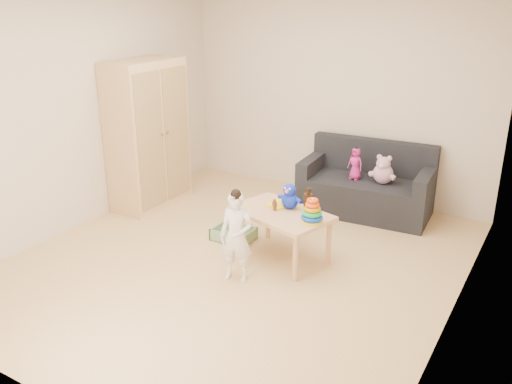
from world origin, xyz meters
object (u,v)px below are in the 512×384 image
Objects in this scene: play_table at (281,235)px; toddler at (236,238)px; wardrobe at (148,135)px; sofa at (365,196)px.

play_table is 1.13× the size of toddler.
wardrobe is 1.87× the size of play_table.
wardrobe is at bearing 167.29° from play_table.
toddler is at bearing -104.17° from play_table.
sofa is at bearing 63.80° from toddler.
play_table is at bearing -105.36° from sofa.
sofa is 1.79× the size of toddler.
play_table is at bearing -12.71° from wardrobe.
play_table is (2.07, -0.47, -0.63)m from wardrobe.
sofa is 1.56m from play_table.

